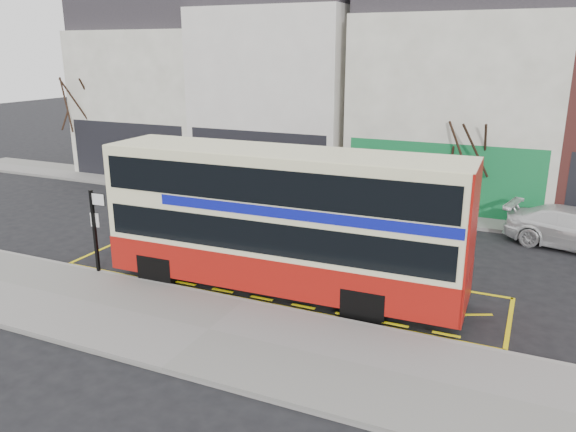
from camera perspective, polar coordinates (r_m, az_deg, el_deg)
The scene contains 14 objects.
ground at distance 16.64m, azimuth -3.77°, elevation -8.44°, with size 120.00×120.00×0.00m, color black.
pavement at distance 14.83m, azimuth -8.02°, elevation -11.54°, with size 40.00×4.00×0.15m, color gray.
kerb at distance 16.31m, azimuth -4.40°, elevation -8.70°, with size 40.00×0.15×0.15m, color gray.
far_pavement at distance 26.24m, azimuth 7.54°, elevation 1.08°, with size 50.00×3.00×0.15m, color gray.
road_markings at distance 17.94m, azimuth -1.36°, elevation -6.47°, with size 14.00×3.40×0.01m, color yellow, non-canonical shape.
terrace_far_left at distance 35.08m, azimuth -12.18°, elevation 12.62°, with size 8.00×8.01×10.80m.
terrace_left at distance 31.01m, azimuth 0.13°, elevation 13.43°, with size 8.00×8.01×11.80m.
terrace_green_shop at distance 28.56m, azimuth 17.22°, elevation 11.94°, with size 9.00×8.01×11.30m.
double_decker_bus at distance 16.42m, azimuth -0.49°, elevation -0.32°, with size 10.79×2.76×4.28m.
bus_stop_post at distance 18.68m, azimuth -18.97°, elevation -0.65°, with size 0.67×0.12×2.69m.
car_silver at distance 27.91m, azimuth -8.24°, elevation 3.38°, with size 1.73×4.31×1.47m, color silver.
car_grey at distance 24.97m, azimuth 2.39°, elevation 1.84°, with size 1.44×4.13×1.36m, color #393B40.
street_tree_left at distance 34.68m, azimuth -20.38°, elevation 11.92°, with size 3.27×3.27×7.05m.
street_tree_right at distance 24.65m, azimuth 18.04°, elevation 7.88°, with size 2.47×2.47×5.34m.
Camera 1 is at (7.17, -13.27, 7.03)m, focal length 35.00 mm.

